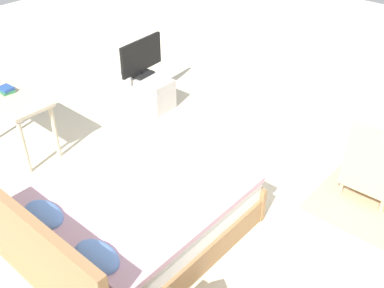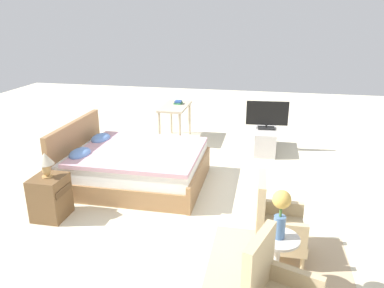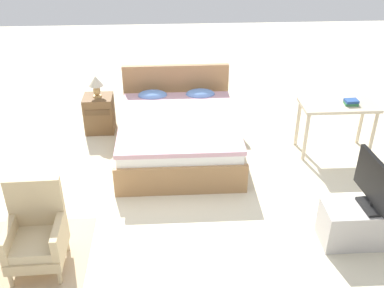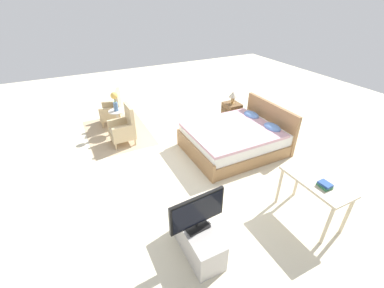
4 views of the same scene
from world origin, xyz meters
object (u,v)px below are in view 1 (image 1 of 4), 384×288
object	(u,v)px
tv_flatscreen	(141,57)
book_stack	(6,90)
bed	(132,217)
tv_stand	(144,89)
armchair_by_window_right	(373,167)
vanity_desk	(13,105)

from	to	relation	value
tv_flatscreen	book_stack	distance (m)	1.90
bed	tv_stand	xyz separation A→B (m)	(1.95, -2.02, -0.07)
armchair_by_window_right	tv_flatscreen	world-z (taller)	tv_flatscreen
tv_flatscreen	vanity_desk	world-z (taller)	tv_flatscreen
bed	vanity_desk	size ratio (longest dim) A/B	2.01
armchair_by_window_right	vanity_desk	world-z (taller)	armchair_by_window_right
armchair_by_window_right	vanity_desk	distance (m)	4.21
vanity_desk	tv_stand	bearing A→B (deg)	-97.95
bed	vanity_desk	bearing A→B (deg)	-3.54
tv_stand	book_stack	distance (m)	1.98
tv_flatscreen	book_stack	xyz separation A→B (m)	(0.41, 1.85, 0.06)
tv_flatscreen	armchair_by_window_right	bearing A→B (deg)	-177.45
tv_stand	vanity_desk	xyz separation A→B (m)	(0.26, 1.88, 0.42)
tv_stand	tv_flatscreen	bearing A→B (deg)	4.24
book_stack	armchair_by_window_right	bearing A→B (deg)	-152.44
armchair_by_window_right	vanity_desk	size ratio (longest dim) A/B	0.88
armchair_by_window_right	tv_stand	bearing A→B (deg)	2.55
bed	armchair_by_window_right	xyz separation A→B (m)	(-1.46, -2.17, 0.08)
vanity_desk	book_stack	size ratio (longest dim) A/B	5.41
armchair_by_window_right	tv_flatscreen	distance (m)	3.44
bed	tv_flatscreen	xyz separation A→B (m)	(1.96, -2.02, 0.43)
armchair_by_window_right	tv_stand	distance (m)	3.42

